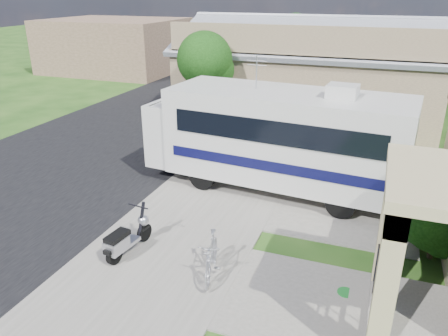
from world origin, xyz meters
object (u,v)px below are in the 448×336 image
(scooter, at_px, (126,238))
(garden_hose, at_px, (345,296))
(motorhome, at_px, (277,136))
(shrub, at_px, (441,215))
(van, at_px, (232,71))
(bicycle, at_px, (211,258))
(pickup_truck, at_px, (203,93))

(scooter, xyz_separation_m, garden_hose, (5.28, 0.20, -0.41))
(motorhome, height_order, shrub, motorhome)
(scooter, xyz_separation_m, van, (-4.57, 20.89, 0.41))
(motorhome, relative_size, van, 1.37)
(bicycle, bearing_deg, shrub, 15.64)
(scooter, bearing_deg, bicycle, 5.17)
(shrub, height_order, bicycle, shrub)
(motorhome, bearing_deg, shrub, -23.94)
(scooter, height_order, garden_hose, scooter)
(bicycle, bearing_deg, van, 95.04)
(scooter, bearing_deg, motorhome, 71.81)
(pickup_truck, bearing_deg, shrub, 125.19)
(motorhome, bearing_deg, van, 119.20)
(garden_hose, bearing_deg, van, 115.44)
(motorhome, distance_m, pickup_truck, 11.08)
(scooter, height_order, bicycle, scooter)
(scooter, xyz_separation_m, pickup_truck, (-3.95, 14.20, 0.31))
(garden_hose, bearing_deg, bicycle, -174.87)
(motorhome, relative_size, shrub, 3.70)
(pickup_truck, xyz_separation_m, van, (-0.62, 6.70, 0.10))
(shrub, height_order, pickup_truck, shrub)
(motorhome, height_order, bicycle, motorhome)
(pickup_truck, height_order, van, van)
(bicycle, xyz_separation_m, pickup_truck, (-6.24, 14.27, 0.30))
(van, distance_m, garden_hose, 22.93)
(shrub, distance_m, van, 21.73)
(motorhome, height_order, pickup_truck, motorhome)
(garden_hose, bearing_deg, motorhome, 119.59)
(motorhome, distance_m, van, 17.21)
(bicycle, relative_size, pickup_truck, 0.29)
(shrub, xyz_separation_m, bicycle, (-4.85, -2.66, -0.68))
(scooter, height_order, van, van)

